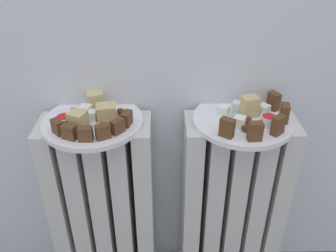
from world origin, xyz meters
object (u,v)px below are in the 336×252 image
object	(u,v)px
jam_bowl_right	(268,120)
fork	(232,121)
radiator_right	(231,209)
jam_bowl_left	(64,120)
plate_right	(243,120)
plate_left	(93,122)
radiator_left	(104,211)

from	to	relation	value
jam_bowl_right	fork	bearing A→B (deg)	170.43
radiator_right	jam_bowl_left	bearing A→B (deg)	-176.89
radiator_right	plate_right	size ratio (longest dim) A/B	2.37
plate_right	fork	bearing A→B (deg)	-148.98
jam_bowl_left	fork	size ratio (longest dim) A/B	0.38
plate_left	jam_bowl_left	xyz separation A→B (m)	(-0.06, -0.02, 0.02)
plate_left	fork	xyz separation A→B (m)	(0.32, -0.02, 0.01)
plate_right	fork	distance (m)	0.03
radiator_right	jam_bowl_right	world-z (taller)	jam_bowl_right
plate_left	jam_bowl_right	world-z (taller)	jam_bowl_right
radiator_right	radiator_left	bearing A→B (deg)	180.00
radiator_left	plate_right	bearing A→B (deg)	0.00
radiator_right	fork	size ratio (longest dim) A/B	5.46
plate_left	radiator_right	bearing A→B (deg)	0.00
jam_bowl_right	fork	xyz separation A→B (m)	(-0.08, 0.01, -0.01)
radiator_left	radiator_right	xyz separation A→B (m)	(0.35, 0.00, 0.00)
jam_bowl_left	fork	xyz separation A→B (m)	(0.38, 0.01, -0.01)
radiator_right	plate_left	xyz separation A→B (m)	(-0.35, 0.00, 0.29)
jam_bowl_left	plate_right	bearing A→B (deg)	3.11
plate_right	plate_left	bearing A→B (deg)	180.00
plate_left	jam_bowl_right	xyz separation A→B (m)	(0.40, -0.03, 0.02)
plate_right	fork	size ratio (longest dim) A/B	2.31
jam_bowl_left	jam_bowl_right	bearing A→B (deg)	-1.03
radiator_left	plate_right	distance (m)	0.45
radiator_left	jam_bowl_left	bearing A→B (deg)	-159.20
jam_bowl_right	fork	size ratio (longest dim) A/B	0.37
radiator_left	jam_bowl_right	size ratio (longest dim) A/B	14.72
radiator_left	fork	world-z (taller)	fork
radiator_right	jam_bowl_right	bearing A→B (deg)	-31.25
plate_left	plate_right	bearing A→B (deg)	0.00
plate_left	radiator_left	bearing A→B (deg)	0.00
plate_left	fork	bearing A→B (deg)	-3.06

